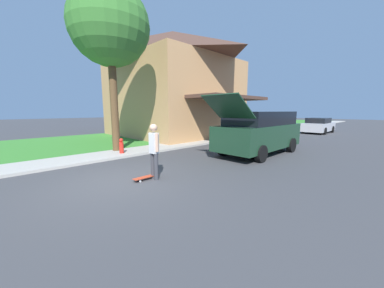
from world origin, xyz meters
TOP-DOWN VIEW (x-y plane):
  - ground_plane at (0.00, 0.00)m, footprint 120.00×120.00m
  - lawn at (-8.00, 6.00)m, footprint 10.00×80.00m
  - sidewalk at (-3.60, 6.00)m, footprint 1.80×80.00m
  - house at (-8.09, 8.77)m, footprint 11.76×8.91m
  - lawn_tree_near at (-4.21, 1.86)m, footprint 3.62×3.62m
  - suv_parked at (0.90, 6.62)m, footprint 2.13×5.67m
  - car_down_street at (-0.09, 19.56)m, footprint 1.97×4.28m
  - skateboarder at (0.62, 0.80)m, footprint 0.41×0.22m
  - skateboard at (0.51, 0.56)m, footprint 0.21×0.82m
  - fire_hydrant at (-3.37, 1.71)m, footprint 0.20×0.20m

SIDE VIEW (x-z plane):
  - ground_plane at x=0.00m, z-range 0.00..0.00m
  - lawn at x=-8.00m, z-range 0.00..0.08m
  - sidewalk at x=-3.60m, z-range 0.00..0.10m
  - skateboard at x=0.51m, z-range 0.03..0.13m
  - fire_hydrant at x=-3.37m, z-range 0.09..0.79m
  - car_down_street at x=-0.09m, z-range -0.02..1.37m
  - skateboarder at x=0.62m, z-range 0.09..1.76m
  - suv_parked at x=0.90m, z-range -0.24..2.42m
  - house at x=-8.09m, z-range 0.23..8.43m
  - lawn_tree_near at x=-4.21m, z-range 2.04..9.66m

